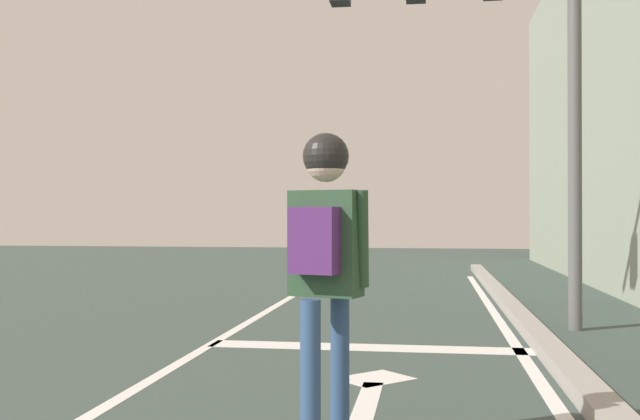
# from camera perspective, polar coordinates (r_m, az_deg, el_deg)

# --- Properties ---
(lane_line_center) EXTENTS (0.12, 20.00, 0.01)m
(lane_line_center) POSITION_cam_1_polar(r_m,az_deg,el_deg) (7.12, -10.46, -11.34)
(lane_line_center) COLOR silver
(lane_line_center) RESTS_ON ground
(lane_line_curbside) EXTENTS (0.12, 20.00, 0.01)m
(lane_line_curbside) POSITION_cam_1_polar(r_m,az_deg,el_deg) (6.81, 16.14, -11.84)
(lane_line_curbside) COLOR silver
(lane_line_curbside) RESTS_ON ground
(stop_bar) EXTENTS (3.30, 0.40, 0.01)m
(stop_bar) POSITION_cam_1_polar(r_m,az_deg,el_deg) (7.67, 3.81, -10.56)
(stop_bar) COLOR silver
(stop_bar) RESTS_ON ground
(lane_arrow_stem) EXTENTS (0.16, 1.40, 0.01)m
(lane_arrow_stem) POSITION_cam_1_polar(r_m,az_deg,el_deg) (5.44, 3.60, -14.78)
(lane_arrow_stem) COLOR silver
(lane_arrow_stem) RESTS_ON ground
(lane_arrow_head) EXTENTS (0.71, 0.71, 0.01)m
(lane_arrow_head) POSITION_cam_1_polar(r_m,az_deg,el_deg) (6.27, 4.27, -12.86)
(lane_arrow_head) COLOR silver
(lane_arrow_head) RESTS_ON ground
(curb_strip) EXTENTS (0.24, 24.00, 0.14)m
(curb_strip) POSITION_cam_1_polar(r_m,az_deg,el_deg) (6.84, 18.25, -11.22)
(curb_strip) COLOR #9A958E
(curb_strip) RESTS_ON ground
(skater) EXTENTS (0.46, 0.63, 1.74)m
(skater) POSITION_cam_1_polar(r_m,az_deg,el_deg) (4.07, 0.37, -2.78)
(skater) COLOR #314E77
(skater) RESTS_ON skateboard
(traffic_signal_mast) EXTENTS (3.80, 0.34, 5.08)m
(traffic_signal_mast) POSITION_cam_1_polar(r_m,az_deg,el_deg) (9.33, 12.30, 13.69)
(traffic_signal_mast) COLOR #5D5F5C
(traffic_signal_mast) RESTS_ON ground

